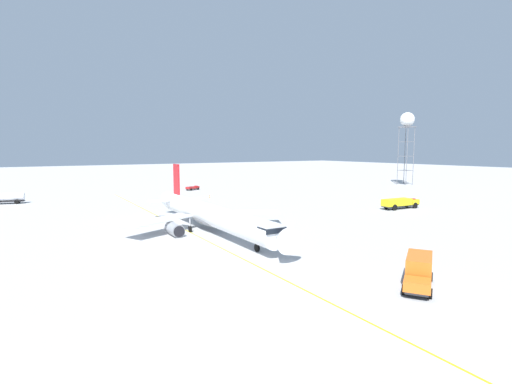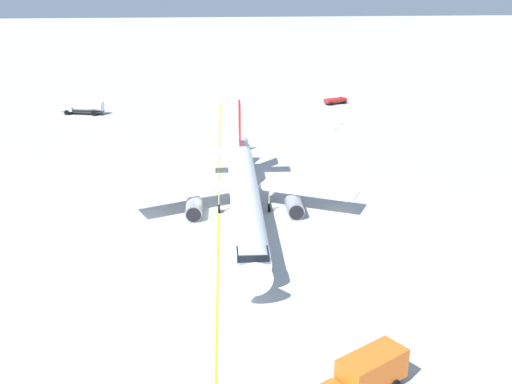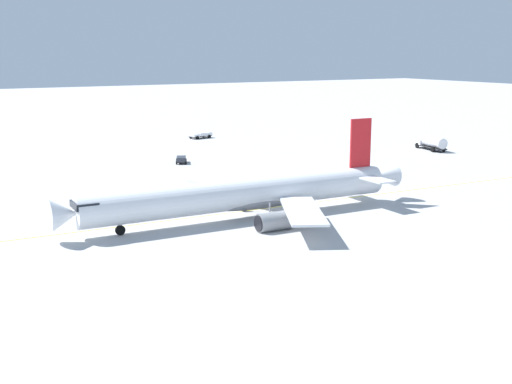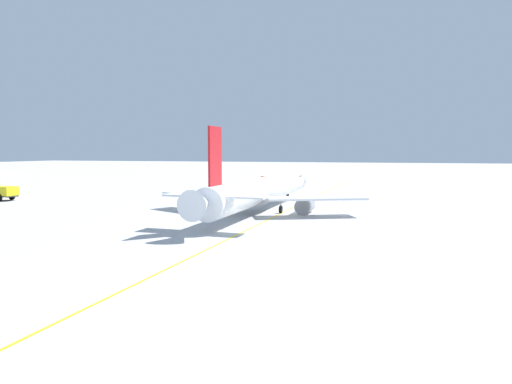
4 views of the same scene
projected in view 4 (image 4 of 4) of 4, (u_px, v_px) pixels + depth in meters
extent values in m
plane|color=#B2B2B2|center=(293.00, 213.00, 63.49)|extent=(600.00, 600.00, 0.00)
cylinder|color=white|center=(263.00, 190.00, 65.66)|extent=(4.42, 39.67, 3.68)
cone|color=white|center=(295.00, 181.00, 85.56)|extent=(3.55, 3.06, 3.49)
cone|color=white|center=(200.00, 204.00, 45.44)|extent=(3.20, 4.06, 3.13)
cube|color=black|center=(293.00, 177.00, 83.40)|extent=(3.17, 2.46, 0.70)
ellipsoid|color=gray|center=(259.00, 198.00, 63.87)|extent=(3.58, 14.32, 2.02)
cube|color=red|center=(215.00, 156.00, 48.70)|extent=(0.30, 3.20, 6.35)
cube|color=white|center=(188.00, 195.00, 50.08)|extent=(5.12, 2.69, 0.20)
cube|color=white|center=(244.00, 197.00, 48.08)|extent=(5.12, 2.69, 0.20)
cube|color=white|center=(200.00, 195.00, 65.21)|extent=(13.46, 9.27, 0.28)
cube|color=white|center=(316.00, 198.00, 60.08)|extent=(13.53, 8.89, 0.28)
cylinder|color=gray|center=(220.00, 202.00, 67.05)|extent=(2.24, 4.16, 2.16)
cylinder|color=black|center=(225.00, 201.00, 69.05)|extent=(1.84, 0.18, 1.84)
cylinder|color=gray|center=(305.00, 206.00, 63.12)|extent=(2.24, 4.16, 2.16)
cylinder|color=black|center=(308.00, 204.00, 65.12)|extent=(1.84, 0.18, 1.84)
cylinder|color=#9EA0A5|center=(288.00, 192.00, 80.06)|extent=(0.20, 0.20, 1.84)
cylinder|color=black|center=(288.00, 197.00, 80.14)|extent=(0.32, 1.11, 1.10)
cylinder|color=#9EA0A5|center=(237.00, 201.00, 64.91)|extent=(0.20, 0.20, 1.84)
cylinder|color=black|center=(237.00, 208.00, 64.99)|extent=(0.32, 1.11, 1.10)
cylinder|color=#9EA0A5|center=(281.00, 203.00, 62.93)|extent=(0.20, 0.20, 1.84)
cylinder|color=black|center=(281.00, 209.00, 63.01)|extent=(0.32, 1.11, 1.10)
cylinder|color=black|center=(12.00, 196.00, 80.52)|extent=(1.42, 0.38, 1.40)
cube|color=#232326|center=(280.00, 187.00, 102.02)|extent=(7.95, 6.21, 0.20)
cube|color=orange|center=(292.00, 184.00, 102.77)|extent=(3.37, 3.40, 1.00)
cube|color=black|center=(296.00, 183.00, 103.07)|extent=(1.21, 1.79, 0.56)
cube|color=orange|center=(274.00, 181.00, 101.54)|extent=(5.98, 5.10, 2.40)
cylinder|color=black|center=(289.00, 187.00, 104.02)|extent=(0.99, 0.78, 1.00)
cylinder|color=black|center=(293.00, 188.00, 101.64)|extent=(0.99, 0.78, 1.00)
cylinder|color=black|center=(267.00, 187.00, 102.49)|extent=(0.99, 0.78, 1.00)
cylinder|color=black|center=(270.00, 188.00, 100.11)|extent=(0.99, 0.78, 1.00)
cube|color=yellow|center=(294.00, 207.00, 69.96)|extent=(4.30, 146.71, 0.01)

